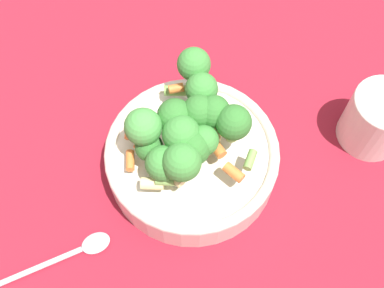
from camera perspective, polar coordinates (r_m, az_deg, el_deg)
name	(u,v)px	position (r m, az deg, el deg)	size (l,w,h in m)	color
ground_plane	(192,167)	(0.61, 0.00, -2.90)	(3.00, 3.00, 0.00)	maroon
bowl	(192,157)	(0.59, 0.00, -1.65)	(0.22, 0.22, 0.05)	beige
pasta_salad	(186,128)	(0.53, -0.74, 2.04)	(0.16, 0.17, 0.08)	#8CB766
cup	(378,119)	(0.65, 22.52, 3.00)	(0.09, 0.09, 0.08)	silver
spoon	(73,253)	(0.58, -14.85, -13.19)	(0.15, 0.04, 0.01)	silver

